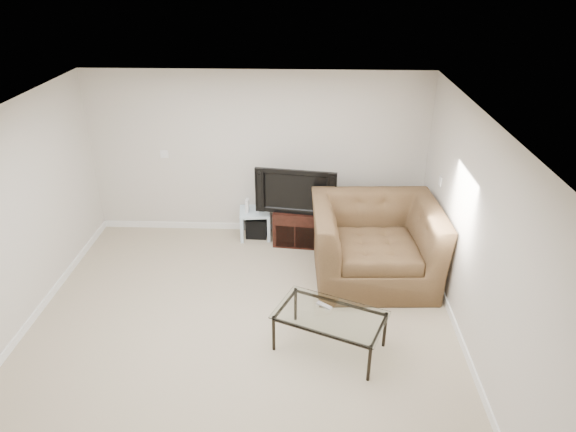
{
  "coord_description": "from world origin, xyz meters",
  "views": [
    {
      "loc": [
        0.73,
        -4.68,
        3.88
      ],
      "look_at": [
        0.5,
        1.2,
        0.9
      ],
      "focal_mm": 32.0,
      "sensor_mm": 36.0,
      "label": 1
    }
  ],
  "objects_px": {
    "coffee_table": "(330,331)",
    "subwoofer": "(257,226)",
    "television": "(297,189)",
    "recliner": "(376,231)",
    "side_table": "(255,223)",
    "tv_stand": "(297,226)"
  },
  "relations": [
    {
      "from": "television",
      "to": "coffee_table",
      "type": "bearing_deg",
      "value": -71.31
    },
    {
      "from": "television",
      "to": "subwoofer",
      "type": "distance_m",
      "value": 0.98
    },
    {
      "from": "subwoofer",
      "to": "coffee_table",
      "type": "height_order",
      "value": "coffee_table"
    },
    {
      "from": "television",
      "to": "side_table",
      "type": "relative_size",
      "value": 2.41
    },
    {
      "from": "television",
      "to": "subwoofer",
      "type": "xyz_separation_m",
      "value": [
        -0.62,
        0.21,
        -0.73
      ]
    },
    {
      "from": "tv_stand",
      "to": "coffee_table",
      "type": "distance_m",
      "value": 2.4
    },
    {
      "from": "television",
      "to": "side_table",
      "type": "height_order",
      "value": "television"
    },
    {
      "from": "television",
      "to": "recliner",
      "type": "height_order",
      "value": "recliner"
    },
    {
      "from": "recliner",
      "to": "coffee_table",
      "type": "bearing_deg",
      "value": -116.12
    },
    {
      "from": "television",
      "to": "recliner",
      "type": "xyz_separation_m",
      "value": [
        1.05,
        -0.89,
        -0.18
      ]
    },
    {
      "from": "recliner",
      "to": "coffee_table",
      "type": "height_order",
      "value": "recliner"
    },
    {
      "from": "television",
      "to": "side_table",
      "type": "xyz_separation_m",
      "value": [
        -0.64,
        0.19,
        -0.67
      ]
    },
    {
      "from": "television",
      "to": "recliner",
      "type": "bearing_deg",
      "value": -31.82
    },
    {
      "from": "tv_stand",
      "to": "side_table",
      "type": "bearing_deg",
      "value": 171.6
    },
    {
      "from": "television",
      "to": "side_table",
      "type": "bearing_deg",
      "value": 172.09
    },
    {
      "from": "tv_stand",
      "to": "television",
      "type": "xyz_separation_m",
      "value": [
        -0.0,
        -0.03,
        0.61
      ]
    },
    {
      "from": "coffee_table",
      "to": "tv_stand",
      "type": "bearing_deg",
      "value": 99.95
    },
    {
      "from": "side_table",
      "to": "recliner",
      "type": "relative_size",
      "value": 0.28
    },
    {
      "from": "tv_stand",
      "to": "side_table",
      "type": "relative_size",
      "value": 1.47
    },
    {
      "from": "coffee_table",
      "to": "subwoofer",
      "type": "bearing_deg",
      "value": 112.15
    },
    {
      "from": "recliner",
      "to": "side_table",
      "type": "bearing_deg",
      "value": 144.88
    },
    {
      "from": "side_table",
      "to": "subwoofer",
      "type": "distance_m",
      "value": 0.07
    }
  ]
}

